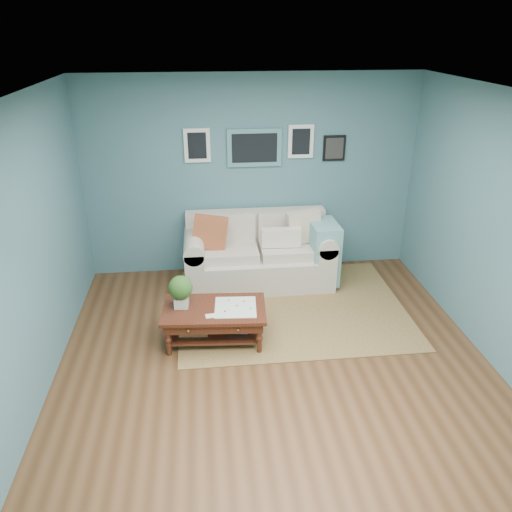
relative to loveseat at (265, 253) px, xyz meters
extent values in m
plane|color=brown|center=(-0.12, -2.03, -0.42)|extent=(5.00, 5.00, 0.00)
plane|color=white|center=(-0.12, -2.03, 2.28)|extent=(5.00, 5.00, 0.00)
cube|color=slate|center=(-0.12, 0.47, 0.93)|extent=(4.50, 0.02, 2.70)
cube|color=slate|center=(-0.12, -4.53, 0.93)|extent=(4.50, 0.02, 2.70)
cube|color=slate|center=(-2.37, -2.03, 0.93)|extent=(0.02, 5.00, 2.70)
cube|color=slate|center=(-0.09, 0.45, 1.33)|extent=(0.72, 0.03, 0.50)
cube|color=black|center=(-0.09, 0.43, 1.33)|extent=(0.60, 0.01, 0.38)
cube|color=white|center=(-0.84, 0.45, 1.38)|extent=(0.34, 0.03, 0.44)
cube|color=white|center=(0.53, 0.45, 1.40)|extent=(0.34, 0.03, 0.44)
cube|color=black|center=(0.99, 0.45, 1.30)|extent=(0.30, 0.03, 0.34)
cube|color=brown|center=(0.25, -0.76, -0.41)|extent=(2.78, 2.22, 0.01)
cube|color=beige|center=(-0.09, -0.04, -0.21)|extent=(1.46, 0.90, 0.43)
cube|color=beige|center=(-0.09, 0.31, 0.26)|extent=(1.91, 0.23, 0.49)
cube|color=beige|center=(-0.94, -0.04, -0.10)|extent=(0.25, 0.90, 0.64)
cube|color=beige|center=(0.76, -0.04, -0.10)|extent=(0.25, 0.90, 0.64)
cylinder|color=beige|center=(-0.94, -0.04, 0.22)|extent=(0.27, 0.90, 0.27)
cylinder|color=beige|center=(0.76, -0.04, 0.22)|extent=(0.27, 0.90, 0.27)
cube|color=beige|center=(-0.48, -0.10, 0.08)|extent=(0.74, 0.57, 0.13)
cube|color=beige|center=(0.30, -0.10, 0.08)|extent=(0.74, 0.57, 0.13)
cube|color=beige|center=(-0.48, 0.19, 0.33)|extent=(0.74, 0.12, 0.37)
cube|color=beige|center=(0.30, 0.19, 0.33)|extent=(0.74, 0.12, 0.37)
cube|color=#BC361E|center=(-0.72, -0.09, 0.37)|extent=(0.50, 0.18, 0.49)
cube|color=beige|center=(0.53, -0.02, 0.37)|extent=(0.48, 0.18, 0.47)
cube|color=beige|center=(0.20, -0.14, 0.28)|extent=(0.51, 0.12, 0.25)
cube|color=#6DA49F|center=(0.76, -0.16, 0.05)|extent=(0.35, 0.56, 0.82)
cube|color=#38150D|center=(-0.73, -1.36, -0.02)|extent=(1.17, 0.74, 0.04)
cube|color=#38150D|center=(-0.73, -1.36, -0.09)|extent=(1.09, 0.66, 0.11)
cube|color=#38150D|center=(-0.73, -1.36, -0.32)|extent=(0.99, 0.56, 0.02)
sphere|color=gold|center=(-1.01, -1.65, -0.09)|extent=(0.03, 0.03, 0.03)
sphere|color=gold|center=(-0.49, -1.68, -0.09)|extent=(0.03, 0.03, 0.03)
cylinder|color=#38150D|center=(-1.23, -1.58, -0.23)|extent=(0.06, 0.06, 0.38)
cylinder|color=#38150D|center=(-0.26, -1.65, -0.23)|extent=(0.06, 0.06, 0.38)
cylinder|color=#38150D|center=(-1.20, -1.08, -0.23)|extent=(0.06, 0.06, 0.38)
cylinder|color=#38150D|center=(-0.23, -1.15, -0.23)|extent=(0.06, 0.06, 0.38)
cube|color=beige|center=(-1.08, -1.29, 0.06)|extent=(0.16, 0.16, 0.11)
sphere|color=#254814|center=(-1.08, -1.29, 0.23)|extent=(0.26, 0.26, 0.26)
cube|color=white|center=(-0.50, -1.38, 0.00)|extent=(0.48, 0.48, 0.01)
cube|color=#BB814D|center=(-0.96, -1.35, -0.21)|extent=(0.33, 0.25, 0.19)
cube|color=#234F8A|center=(-0.47, -1.37, -0.25)|extent=(0.24, 0.18, 0.10)
camera|label=1|loc=(-0.79, -6.08, 2.82)|focal=35.00mm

